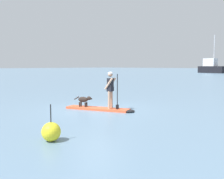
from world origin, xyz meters
The scene contains 6 objects.
ground_plane centered at (0.00, 0.00, 0.00)m, with size 400.00×400.00×0.00m, color slate.
paddleboard centered at (0.21, 0.08, 0.05)m, with size 3.40×1.81×0.10m.
person_paddler centered at (0.63, 0.24, 1.08)m, with size 0.68×0.59×1.70m.
dog centered at (-0.68, -0.26, 0.44)m, with size 0.95×0.43×0.52m.
moored_boat_center centered at (-21.53, 65.05, 1.58)m, with size 8.40×4.44×10.75m.
marker_buoy centered at (2.82, -4.42, 0.27)m, with size 0.53×0.53×1.03m.
Camera 1 is at (8.87, -8.33, 2.09)m, focal length 41.46 mm.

